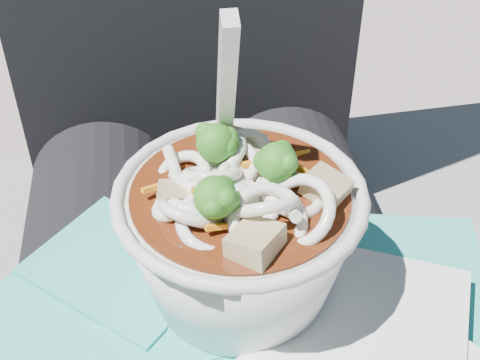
{
  "coord_description": "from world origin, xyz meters",
  "views": [
    {
      "loc": [
        -0.03,
        -0.35,
        0.95
      ],
      "look_at": [
        0.02,
        -0.02,
        0.68
      ],
      "focal_mm": 50.0,
      "sensor_mm": 36.0,
      "label": 1
    }
  ],
  "objects": [
    {
      "name": "person_body",
      "position": [
        0.0,
        0.09,
        0.52
      ],
      "size": [
        0.34,
        0.94,
        0.97
      ],
      "color": "black",
      "rests_on": "ground"
    },
    {
      "name": "udon_bowl",
      "position": [
        0.01,
        -0.02,
        0.64
      ],
      "size": [
        0.17,
        0.17,
        0.21
      ],
      "color": "silver",
      "rests_on": "plastic_bag"
    },
    {
      "name": "napkins",
      "position": [
        0.09,
        -0.09,
        0.58
      ],
      "size": [
        0.18,
        0.21,
        0.01
      ],
      "color": "silver",
      "rests_on": "plastic_bag"
    },
    {
      "name": "lap",
      "position": [
        0.0,
        0.0,
        0.49
      ],
      "size": [
        0.35,
        0.48,
        0.15
      ],
      "color": "black",
      "rests_on": "stone_ledge"
    },
    {
      "name": "plastic_bag",
      "position": [
        -0.0,
        -0.04,
        0.57
      ],
      "size": [
        0.44,
        0.3,
        0.01
      ],
      "color": "#2AB0A5",
      "rests_on": "lap"
    }
  ]
}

